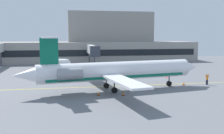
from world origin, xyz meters
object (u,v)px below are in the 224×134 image
Objects in this scene: regional_jet at (114,71)px; marshaller at (207,79)px; baggage_tug at (178,64)px; pushback_tractor at (92,68)px; fuel_tank at (56,63)px.

regional_jet is 15.89× the size of marshaller.
marshaller is at bearing -102.10° from baggage_tug.
regional_jet reaches higher than baggage_tug.
regional_jet is 32.88m from baggage_tug.
baggage_tug reaches higher than pushback_tractor.
fuel_tank is at bearing 134.91° from marshaller.
fuel_tank is at bearing 141.28° from pushback_tractor.
baggage_tug reaches higher than marshaller.
marshaller is (18.20, -20.01, 0.02)m from pushback_tractor.
marshaller is (26.93, -27.01, -0.50)m from fuel_tank.
regional_jet is at bearing -70.95° from fuel_tank.
marshaller is (-4.88, -22.75, -0.04)m from baggage_tug.
fuel_tank is at bearing 109.05° from regional_jet.
baggage_tug is 23.24m from pushback_tractor.
fuel_tank is at bearing 172.38° from baggage_tug.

